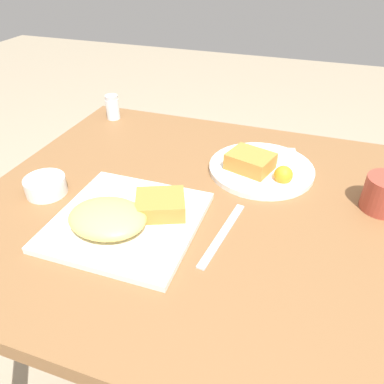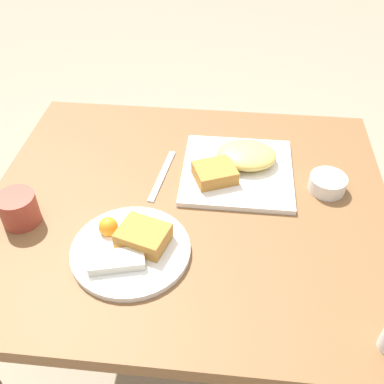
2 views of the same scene
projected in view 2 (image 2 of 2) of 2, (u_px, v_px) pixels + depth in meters
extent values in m
plane|color=gray|center=(189.00, 352.00, 1.57)|extent=(8.00, 8.00, 0.00)
cube|color=brown|center=(188.00, 207.00, 1.10)|extent=(0.98, 0.85, 0.04)
cylinder|color=brown|center=(321.00, 219.00, 1.58)|extent=(0.05, 0.05, 0.69)
cylinder|color=brown|center=(84.00, 201.00, 1.65)|extent=(0.05, 0.05, 0.69)
cube|color=white|center=(237.00, 172.00, 1.17)|extent=(0.28, 0.28, 0.01)
ellipsoid|color=#EAC660|center=(247.00, 155.00, 1.17)|extent=(0.16, 0.13, 0.04)
cube|color=#B77A33|center=(215.00, 173.00, 1.12)|extent=(0.12, 0.12, 0.04)
cylinder|color=white|center=(131.00, 250.00, 0.96)|extent=(0.26, 0.26, 0.01)
cube|color=#B77A33|center=(143.00, 236.00, 0.96)|extent=(0.12, 0.11, 0.04)
cube|color=beige|center=(116.00, 261.00, 0.92)|extent=(0.13, 0.08, 0.02)
sphere|color=orange|center=(108.00, 227.00, 0.99)|extent=(0.04, 0.04, 0.04)
cylinder|color=white|center=(328.00, 183.00, 1.11)|extent=(0.09, 0.09, 0.04)
cylinder|color=#D1B775|center=(329.00, 178.00, 1.10)|extent=(0.07, 0.07, 0.00)
cube|color=silver|center=(162.00, 175.00, 1.16)|extent=(0.04, 0.21, 0.00)
cylinder|color=#9E3D2D|center=(19.00, 209.00, 1.02)|extent=(0.09, 0.09, 0.08)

